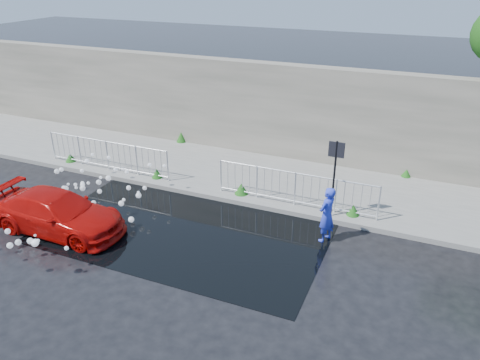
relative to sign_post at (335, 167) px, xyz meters
name	(u,v)px	position (x,y,z in m)	size (l,w,h in m)	color
ground	(153,242)	(-4.20, -3.10, -1.72)	(90.00, 90.00, 0.00)	black
pavement	(228,172)	(-4.20, 1.90, -1.65)	(30.00, 4.00, 0.15)	slate
curb	(203,194)	(-4.20, -0.10, -1.64)	(30.00, 0.25, 0.16)	slate
retaining_wall	(251,107)	(-4.20, 4.10, 0.18)	(30.00, 0.60, 3.50)	#5B594D
puddle	(187,228)	(-3.70, -2.10, -1.72)	(8.00, 5.00, 0.01)	black
sign_post	(335,167)	(0.00, 0.00, 0.00)	(0.45, 0.06, 2.50)	black
railing_left	(107,154)	(-8.20, 0.25, -0.99)	(5.05, 0.05, 1.10)	silver
railing_right	(295,188)	(-1.20, 0.25, -0.99)	(5.05, 0.05, 1.10)	silver
weeds	(216,168)	(-4.47, 1.46, -1.40)	(12.17, 3.93, 0.43)	#184512
water_spray	(75,198)	(-7.00, -2.86, -1.05)	(3.73, 5.59, 1.10)	white
red_car	(58,213)	(-6.97, -3.61, -1.15)	(1.61, 3.96, 1.15)	#B00A07
person	(327,215)	(0.11, -1.16, -0.92)	(0.58, 0.38, 1.60)	blue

